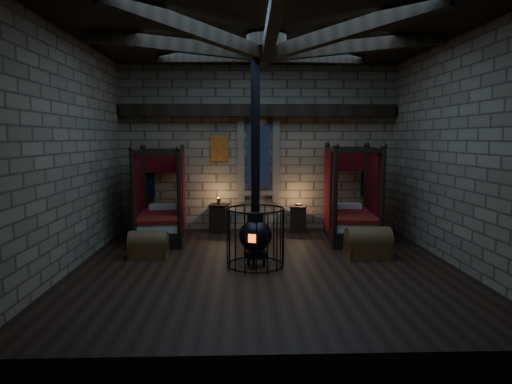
{
  "coord_description": "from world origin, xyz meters",
  "views": [
    {
      "loc": [
        -0.47,
        -8.25,
        2.37
      ],
      "look_at": [
        -0.16,
        0.6,
        1.31
      ],
      "focal_mm": 32.0,
      "sensor_mm": 36.0,
      "label": 1
    }
  ],
  "objects_px": {
    "trunk_right": "(368,244)",
    "stove": "(255,232)",
    "bed_left": "(161,217)",
    "bed_right": "(351,217)",
    "trunk_left": "(149,245)"
  },
  "relations": [
    {
      "from": "stove",
      "to": "trunk_left",
      "type": "bearing_deg",
      "value": 173.19
    },
    {
      "from": "bed_right",
      "to": "trunk_right",
      "type": "relative_size",
      "value": 2.47
    },
    {
      "from": "bed_right",
      "to": "trunk_right",
      "type": "distance_m",
      "value": 1.69
    },
    {
      "from": "bed_left",
      "to": "trunk_right",
      "type": "xyz_separation_m",
      "value": [
        4.38,
        -1.8,
        -0.24
      ]
    },
    {
      "from": "trunk_left",
      "to": "stove",
      "type": "xyz_separation_m",
      "value": [
        2.1,
        -0.72,
        0.4
      ]
    },
    {
      "from": "bed_right",
      "to": "stove",
      "type": "height_order",
      "value": "stove"
    },
    {
      "from": "bed_left",
      "to": "stove",
      "type": "distance_m",
      "value": 3.18
    },
    {
      "from": "bed_left",
      "to": "trunk_left",
      "type": "relative_size",
      "value": 2.78
    },
    {
      "from": "bed_right",
      "to": "trunk_left",
      "type": "xyz_separation_m",
      "value": [
        -4.41,
        -1.51,
        -0.29
      ]
    },
    {
      "from": "bed_left",
      "to": "bed_right",
      "type": "xyz_separation_m",
      "value": [
        4.43,
        -0.13,
        0.01
      ]
    },
    {
      "from": "trunk_right",
      "to": "stove",
      "type": "relative_size",
      "value": 0.22
    },
    {
      "from": "bed_left",
      "to": "stove",
      "type": "relative_size",
      "value": 0.52
    },
    {
      "from": "trunk_right",
      "to": "stove",
      "type": "bearing_deg",
      "value": -167.34
    },
    {
      "from": "trunk_left",
      "to": "stove",
      "type": "height_order",
      "value": "stove"
    },
    {
      "from": "bed_left",
      "to": "bed_right",
      "type": "bearing_deg",
      "value": -6.65
    }
  ]
}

